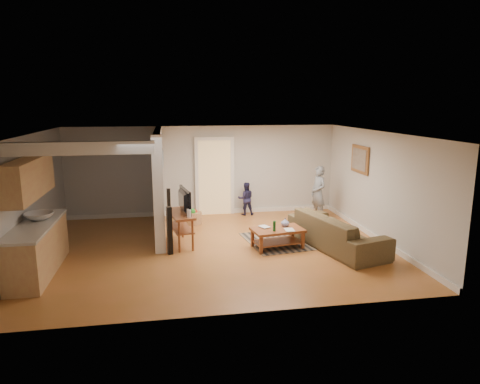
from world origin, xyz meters
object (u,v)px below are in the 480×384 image
(sofa, at_px, (336,247))
(coffee_table, at_px, (278,233))
(toy_basket, at_px, (193,217))
(toddler, at_px, (246,215))
(speaker_left, at_px, (170,231))
(speaker_right, at_px, (169,205))
(tv_console, at_px, (181,216))
(child, at_px, (317,219))

(sofa, relative_size, coffee_table, 2.12)
(toy_basket, xyz_separation_m, toddler, (1.54, 0.67, -0.18))
(sofa, distance_m, coffee_table, 1.32)
(coffee_table, bearing_deg, speaker_left, -179.27)
(speaker_right, bearing_deg, coffee_table, -57.28)
(tv_console, height_order, speaker_left, speaker_left)
(toy_basket, bearing_deg, tv_console, -101.93)
(speaker_right, height_order, toddler, speaker_right)
(speaker_left, height_order, toddler, speaker_left)
(sofa, distance_m, tv_console, 3.49)
(speaker_left, bearing_deg, toddler, 38.58)
(sofa, height_order, child, child)
(speaker_left, height_order, child, speaker_left)
(tv_console, relative_size, child, 0.84)
(speaker_left, relative_size, toy_basket, 2.16)
(sofa, relative_size, child, 1.72)
(tv_console, height_order, toy_basket, tv_console)
(speaker_left, distance_m, child, 4.55)
(tv_console, distance_m, speaker_left, 0.67)
(tv_console, distance_m, toddler, 3.05)
(speaker_left, bearing_deg, tv_console, 51.26)
(coffee_table, height_order, toddler, coffee_table)
(coffee_table, xyz_separation_m, toddler, (-0.19, 2.87, -0.34))
(coffee_table, height_order, speaker_left, speaker_left)
(speaker_left, bearing_deg, child, 12.98)
(speaker_right, bearing_deg, child, -16.51)
(tv_console, relative_size, toy_basket, 2.58)
(sofa, xyz_separation_m, toddler, (-1.45, 3.09, 0.00))
(toddler, bearing_deg, child, 159.53)
(toddler, bearing_deg, sofa, 117.74)
(speaker_right, xyz_separation_m, child, (4.00, -0.48, -0.45))
(speaker_left, bearing_deg, sofa, -17.88)
(coffee_table, relative_size, speaker_left, 1.16)
(speaker_left, height_order, toy_basket, speaker_left)
(toy_basket, distance_m, toddler, 1.69)
(sofa, xyz_separation_m, tv_console, (-3.34, 0.79, 0.67))
(coffee_table, bearing_deg, sofa, -9.91)
(speaker_right, distance_m, child, 4.05)
(coffee_table, relative_size, speaker_right, 1.33)
(speaker_left, xyz_separation_m, toddler, (2.15, 2.90, -0.51))
(speaker_left, bearing_deg, coffee_table, -14.12)
(speaker_left, bearing_deg, toy_basket, 59.88)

